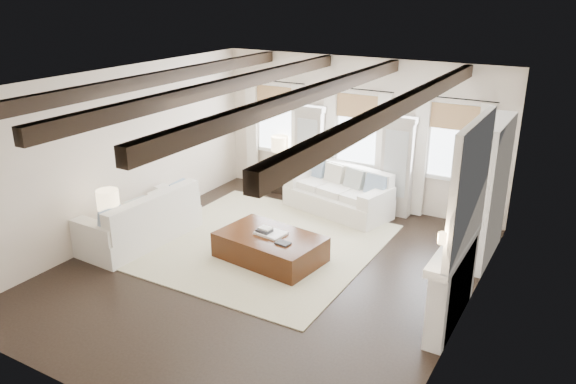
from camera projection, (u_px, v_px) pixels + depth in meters
The scene contains 16 objects.
ground at pixel (267, 269), 9.64m from camera, with size 7.50×7.50×0.00m, color black.
room_shell at pixel (332, 157), 9.37m from camera, with size 6.54×7.54×3.22m.
area_rug at pixel (260, 243), 10.59m from camera, with size 4.15×4.25×0.02m, color beige.
sofa_back at pixel (340, 194), 12.00m from camera, with size 2.44×1.52×0.97m.
sofa_left at pixel (143, 222), 10.55m from camera, with size 1.15×2.37×1.00m.
ottoman at pixel (270, 247), 9.91m from camera, with size 1.81×1.13×0.47m, color black.
tray at pixel (271, 233), 9.86m from camera, with size 0.50×0.38×0.04m, color white.
book_lower at pixel (264, 231), 9.86m from camera, with size 0.26×0.20×0.04m, color #262628.
book_upper at pixel (265, 228), 9.87m from camera, with size 0.22×0.17×0.03m, color beige.
book_loose at pixel (283, 243), 9.49m from camera, with size 0.24×0.18×0.03m, color #262628.
side_table_front at pixel (113, 241), 10.03m from camera, with size 0.59×0.59×0.59m, color black.
lamp_front at pixel (108, 202), 9.77m from camera, with size 0.39×0.39×0.67m.
side_table_back at pixel (280, 178), 13.21m from camera, with size 0.44×0.44×0.65m, color black.
lamp_back at pixel (280, 145), 12.94m from camera, with size 0.39×0.39×0.68m.
candlestick_near at pixel (432, 302), 8.03m from camera, with size 0.16×0.16×0.79m.
candlestick_far at pixel (442, 287), 8.48m from camera, with size 0.15×0.15×0.72m.
Camera 1 is at (4.60, -7.25, 4.60)m, focal length 35.00 mm.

